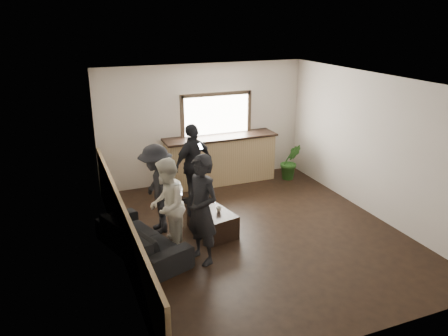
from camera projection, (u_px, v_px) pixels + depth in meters
name	position (u px, v px, depth m)	size (l,w,h in m)	color
ground	(258.00, 232.00, 8.14)	(5.00, 6.00, 0.01)	black
room_shell	(221.00, 163.00, 7.39)	(5.01, 6.01, 2.80)	silver
bar_counter	(220.00, 156.00, 10.39)	(2.70, 0.68, 2.13)	tan
sofa	(142.00, 237.00, 7.36)	(1.96, 0.76, 0.57)	black
coffee_table	(212.00, 221.00, 8.08)	(0.55, 0.98, 0.44)	black
cup_a	(206.00, 207.00, 8.05)	(0.13, 0.13, 0.10)	silver
cup_b	(219.00, 210.00, 7.95)	(0.10, 0.10, 0.09)	silver
potted_plant	(290.00, 162.00, 10.63)	(0.49, 0.40, 0.90)	#2D6623
person_a	(202.00, 210.00, 6.92)	(0.65, 0.78, 1.82)	black
person_b	(167.00, 206.00, 7.30)	(0.89, 0.98, 1.63)	white
person_c	(157.00, 189.00, 7.93)	(0.66, 1.10, 1.68)	black
person_d	(193.00, 164.00, 9.16)	(1.10, 0.81, 1.74)	black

